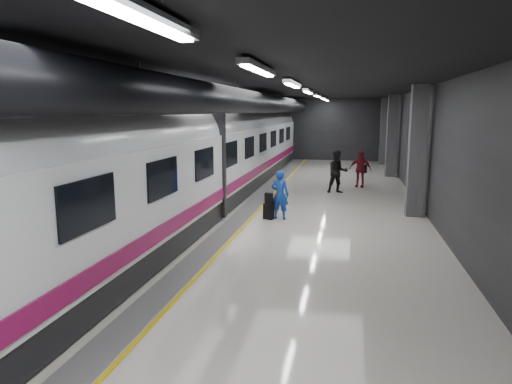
# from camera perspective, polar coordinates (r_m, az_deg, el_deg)

# --- Properties ---
(ground) EXTENTS (40.00, 40.00, 0.00)m
(ground) POSITION_cam_1_polar(r_m,az_deg,el_deg) (15.07, 2.56, -3.84)
(ground) COLOR beige
(ground) RESTS_ON ground
(platform_hall) EXTENTS (10.02, 40.02, 4.51)m
(platform_hall) POSITION_cam_1_polar(r_m,az_deg,el_deg) (15.61, 2.18, 9.77)
(platform_hall) COLOR black
(platform_hall) RESTS_ON ground
(train) EXTENTS (3.05, 38.00, 4.05)m
(train) POSITION_cam_1_polar(r_m,az_deg,el_deg) (15.54, -9.31, 4.22)
(train) COLOR black
(train) RESTS_ON ground
(traveler_main) EXTENTS (0.66, 0.49, 1.68)m
(traveler_main) POSITION_cam_1_polar(r_m,az_deg,el_deg) (15.41, 3.00, -0.34)
(traveler_main) COLOR blue
(traveler_main) RESTS_ON ground
(suitcase_main) EXTENTS (0.39, 0.32, 0.54)m
(suitcase_main) POSITION_cam_1_polar(r_m,az_deg,el_deg) (15.47, 1.58, -2.43)
(suitcase_main) COLOR black
(suitcase_main) RESTS_ON ground
(shoulder_bag) EXTENTS (0.29, 0.19, 0.36)m
(shoulder_bag) POSITION_cam_1_polar(r_m,az_deg,el_deg) (15.40, 1.62, -0.78)
(shoulder_bag) COLOR black
(shoulder_bag) RESTS_ON suitcase_main
(traveler_far_a) EXTENTS (1.09, 0.95, 1.90)m
(traveler_far_a) POSITION_cam_1_polar(r_m,az_deg,el_deg) (20.60, 10.16, 2.48)
(traveler_far_a) COLOR black
(traveler_far_a) RESTS_ON ground
(traveler_far_b) EXTENTS (1.10, 0.65, 1.76)m
(traveler_far_b) POSITION_cam_1_polar(r_m,az_deg,el_deg) (22.53, 12.88, 2.84)
(traveler_far_b) COLOR maroon
(traveler_far_b) RESTS_ON ground
(suitcase_far) EXTENTS (0.36, 0.28, 0.47)m
(suitcase_far) POSITION_cam_1_polar(r_m,az_deg,el_deg) (27.80, 13.32, 2.82)
(suitcase_far) COLOR black
(suitcase_far) RESTS_ON ground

